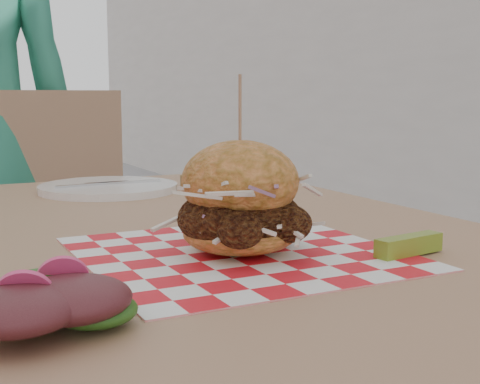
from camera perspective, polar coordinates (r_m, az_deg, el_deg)
The scene contains 8 objects.
patio_table at distance 0.98m, azimuth -4.63°, elevation -7.48°, with size 0.80×1.20×0.75m.
patio_chair at distance 1.87m, azimuth -15.28°, elevation -3.92°, with size 0.42×0.43×0.95m.
paper_liner at distance 0.80m, azimuth 0.00°, elevation -5.25°, with size 0.36×0.36×0.00m, color red.
sandwich at distance 0.79m, azimuth 0.00°, elevation -1.06°, with size 0.18×0.18×0.21m.
pickle_spear at distance 0.81m, azimuth 14.21°, elevation -4.41°, with size 0.10×0.02×0.02m, color olive.
side_salad at distance 0.57m, azimuth -15.85°, elevation -9.70°, with size 0.14×0.14×0.05m.
place_setting at distance 1.34m, azimuth -11.16°, elevation 0.36°, with size 0.27×0.27×0.02m.
kraft_tray at distance 1.36m, azimuth -1.26°, elevation 1.30°, with size 0.15×0.12×0.06m.
Camera 1 is at (-0.70, -0.53, 0.94)m, focal length 50.00 mm.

